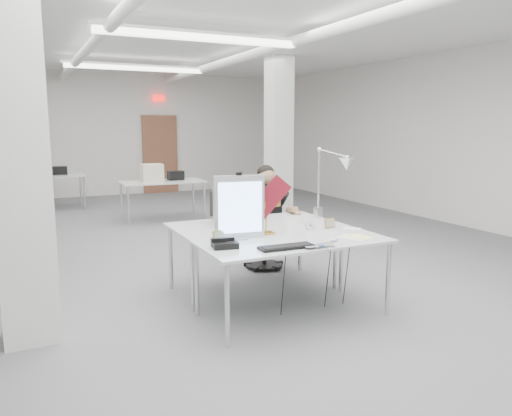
{
  "coord_description": "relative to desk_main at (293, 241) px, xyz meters",
  "views": [
    {
      "loc": [
        -2.31,
        -6.53,
        1.83
      ],
      "look_at": [
        -0.15,
        -2.0,
        1.0
      ],
      "focal_mm": 35.0,
      "sensor_mm": 36.0,
      "label": 1
    }
  ],
  "objects": [
    {
      "name": "desk_second",
      "position": [
        0.0,
        0.9,
        0.0
      ],
      "size": [
        1.8,
        0.9,
        0.02
      ],
      "primitive_type": "cube",
      "color": "silver",
      "rests_on": "room_shell"
    },
    {
      "name": "bg_desk_a",
      "position": [
        0.2,
        5.5,
        0.0
      ],
      "size": [
        1.6,
        0.8,
        0.02
      ],
      "primitive_type": "cube",
      "color": "silver",
      "rests_on": "room_shell"
    },
    {
      "name": "mouse",
      "position": [
        0.31,
        -0.23,
        0.03
      ],
      "size": [
        0.09,
        0.06,
        0.03
      ],
      "primitive_type": "ellipsoid",
      "rotation": [
        0.0,
        0.0,
        -0.11
      ],
      "color": "#B7B8BD",
      "rests_on": "desk_main"
    },
    {
      "name": "keyboard",
      "position": [
        -0.22,
        -0.26,
        0.02
      ],
      "size": [
        0.51,
        0.18,
        0.02
      ],
      "primitive_type": "cube",
      "rotation": [
        0.0,
        0.0,
        -0.03
      ],
      "color": "black",
      "rests_on": "desk_main"
    },
    {
      "name": "room_shell",
      "position": [
        0.04,
        2.63,
        0.95
      ],
      "size": [
        10.04,
        14.04,
        3.24
      ],
      "color": "#5B5B5E",
      "rests_on": "ground"
    },
    {
      "name": "desk_phone",
      "position": [
        -0.7,
        0.0,
        0.04
      ],
      "size": [
        0.25,
        0.23,
        0.06
      ],
      "primitive_type": "cube",
      "rotation": [
        0.0,
        0.0,
        -0.17
      ],
      "color": "black",
      "rests_on": "desk_main"
    },
    {
      "name": "desk_main",
      "position": [
        0.0,
        0.0,
        0.0
      ],
      "size": [
        1.8,
        0.9,
        0.02
      ],
      "primitive_type": "cube",
      "color": "silver",
      "rests_on": "room_shell"
    },
    {
      "name": "architect_lamp",
      "position": [
        0.85,
        0.65,
        0.48
      ],
      "size": [
        0.33,
        0.75,
        0.93
      ],
      "primitive_type": null,
      "rotation": [
        0.0,
        0.0,
        0.11
      ],
      "color": "#BCBBC0",
      "rests_on": "desk_second"
    },
    {
      "name": "monitor",
      "position": [
        -0.44,
        0.28,
        0.32
      ],
      "size": [
        0.49,
        0.12,
        0.61
      ],
      "primitive_type": "cube",
      "rotation": [
        0.0,
        0.0,
        -0.14
      ],
      "color": "#BCBCC1",
      "rests_on": "desk_main"
    },
    {
      "name": "beige_monitor",
      "position": [
        -0.21,
        0.99,
        0.21
      ],
      "size": [
        0.51,
        0.49,
        0.39
      ],
      "primitive_type": "cube",
      "rotation": [
        0.0,
        0.0,
        -0.31
      ],
      "color": "beige",
      "rests_on": "desk_second"
    },
    {
      "name": "bg_desk_b",
      "position": [
        -1.8,
        7.7,
        0.0
      ],
      "size": [
        1.6,
        0.8,
        0.02
      ],
      "primitive_type": "cube",
      "color": "silver",
      "rests_on": "room_shell"
    },
    {
      "name": "paper_stack_b",
      "position": [
        0.64,
        -0.18,
        0.02
      ],
      "size": [
        0.18,
        0.25,
        0.01
      ],
      "primitive_type": "cube",
      "rotation": [
        0.0,
        0.0,
        0.02
      ],
      "color": "#E3E088",
      "rests_on": "desk_main"
    },
    {
      "name": "desk_clock",
      "position": [
        0.39,
        0.33,
        0.06
      ],
      "size": [
        0.11,
        0.06,
        0.1
      ],
      "primitive_type": "cylinder",
      "rotation": [
        1.57,
        0.0,
        -0.26
      ],
      "color": "silver",
      "rests_on": "desk_main"
    },
    {
      "name": "laptop",
      "position": [
        0.06,
        -0.4,
        0.02
      ],
      "size": [
        0.3,
        0.2,
        0.02
      ],
      "primitive_type": "imported",
      "rotation": [
        0.0,
        0.0,
        -0.03
      ],
      "color": "#A5A5A9",
      "rests_on": "desk_main"
    },
    {
      "name": "paper_stack_a",
      "position": [
        0.57,
        -0.18,
        0.02
      ],
      "size": [
        0.29,
        0.34,
        0.01
      ],
      "primitive_type": "cube",
      "rotation": [
        0.0,
        0.0,
        0.32
      ],
      "color": "silver",
      "rests_on": "desk_main"
    },
    {
      "name": "paper_stack_c",
      "position": [
        0.81,
        0.17,
        0.02
      ],
      "size": [
        0.21,
        0.22,
        0.01
      ],
      "primitive_type": "cube",
      "rotation": [
        0.0,
        0.0,
        -0.81
      ],
      "color": "silver",
      "rests_on": "desk_main"
    },
    {
      "name": "bankers_lamp",
      "position": [
        -0.12,
        0.34,
        0.19
      ],
      "size": [
        0.33,
        0.22,
        0.35
      ],
      "primitive_type": null,
      "rotation": [
        0.0,
        0.0,
        0.34
      ],
      "color": "gold",
      "rests_on": "desk_main"
    },
    {
      "name": "picture_frame_left",
      "position": [
        -0.65,
        0.27,
        0.06
      ],
      "size": [
        0.13,
        0.05,
        0.1
      ],
      "primitive_type": "cube",
      "rotation": [
        -0.21,
        0.0,
        0.11
      ],
      "color": "#A58E47",
      "rests_on": "desk_main"
    },
    {
      "name": "office_chair",
      "position": [
        0.49,
        1.6,
        -0.25
      ],
      "size": [
        0.59,
        0.59,
        0.98
      ],
      "primitive_type": null,
      "rotation": [
        0.0,
        0.0,
        0.25
      ],
      "color": "black",
      "rests_on": "room_shell"
    },
    {
      "name": "picture_frame_right",
      "position": [
        0.62,
        0.32,
        0.07
      ],
      "size": [
        0.14,
        0.05,
        0.11
      ],
      "primitive_type": "cube",
      "rotation": [
        -0.21,
        0.0,
        0.1
      ],
      "color": "#B77A4F",
      "rests_on": "desk_main"
    },
    {
      "name": "seated_person",
      "position": [
        0.49,
        1.55,
        0.16
      ],
      "size": [
        0.68,
        0.77,
        1.0
      ],
      "primitive_type": null,
      "rotation": [
        0.0,
        0.0,
        0.25
      ],
      "color": "black",
      "rests_on": "office_chair"
    },
    {
      "name": "pennant",
      "position": [
        -0.14,
        0.25,
        0.38
      ],
      "size": [
        0.42,
        0.18,
        0.49
      ],
      "primitive_type": "cube",
      "rotation": [
        0.0,
        -0.87,
        -0.38
      ],
      "color": "maroon",
      "rests_on": "monitor"
    }
  ]
}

